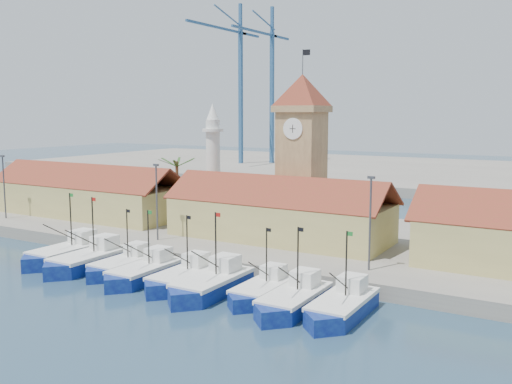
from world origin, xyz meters
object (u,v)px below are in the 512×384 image
Objects in this scene: boat_4 at (182,279)px; clock_tower at (302,148)px; minaret at (213,160)px; boat_0 at (65,255)px.

boat_4 is 25.96m from clock_tower.
clock_tower is (1.12, 23.39, 11.22)m from boat_4.
clock_tower is 1.39× the size of minaret.
clock_tower is at bearing 51.58° from boat_0.
boat_0 is at bearing 177.45° from boat_4.
boat_0 is 1.12× the size of boat_4.
boat_4 is 30.30m from minaret.
minaret is (2.96, 24.64, 8.90)m from boat_0.
clock_tower is at bearing 87.25° from boat_4.
boat_0 is 26.36m from minaret.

